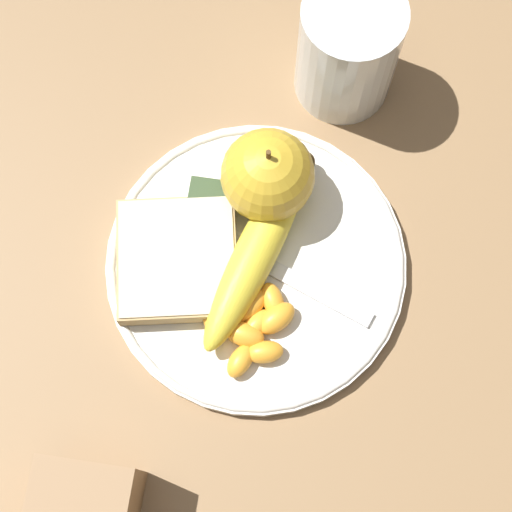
# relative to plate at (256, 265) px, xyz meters

# --- Properties ---
(ground_plane) EXTENTS (3.00, 3.00, 0.00)m
(ground_plane) POSITION_rel_plate_xyz_m (0.00, 0.00, -0.01)
(ground_plane) COLOR olive
(plate) EXTENTS (0.23, 0.23, 0.01)m
(plate) POSITION_rel_plate_xyz_m (0.00, 0.00, 0.00)
(plate) COLOR silver
(plate) RESTS_ON ground_plane
(juice_glass) EXTENTS (0.08, 0.08, 0.11)m
(juice_glass) POSITION_rel_plate_xyz_m (0.17, -0.05, 0.04)
(juice_glass) COLOR silver
(juice_glass) RESTS_ON ground_plane
(apple) EXTENTS (0.07, 0.07, 0.08)m
(apple) POSITION_rel_plate_xyz_m (0.06, 0.00, 0.04)
(apple) COLOR gold
(apple) RESTS_ON plate
(banana) EXTENTS (0.17, 0.08, 0.03)m
(banana) POSITION_rel_plate_xyz_m (0.01, -0.00, 0.02)
(banana) COLOR yellow
(banana) RESTS_ON plate
(bread_slice) EXTENTS (0.11, 0.11, 0.02)m
(bread_slice) POSITION_rel_plate_xyz_m (-0.01, 0.06, 0.02)
(bread_slice) COLOR tan
(bread_slice) RESTS_ON plate
(fork) EXTENTS (0.08, 0.16, 0.00)m
(fork) POSITION_rel_plate_xyz_m (0.00, -0.00, 0.01)
(fork) COLOR silver
(fork) RESTS_ON plate
(jam_packet) EXTENTS (0.04, 0.03, 0.02)m
(jam_packet) POSITION_rel_plate_xyz_m (0.04, 0.04, 0.01)
(jam_packet) COLOR white
(jam_packet) RESTS_ON plate
(orange_segment_0) EXTENTS (0.02, 0.03, 0.02)m
(orange_segment_0) POSITION_rel_plate_xyz_m (-0.07, -0.02, 0.01)
(orange_segment_0) COLOR #F9A32D
(orange_segment_0) RESTS_ON plate
(orange_segment_1) EXTENTS (0.03, 0.03, 0.02)m
(orange_segment_1) POSITION_rel_plate_xyz_m (-0.05, -0.01, 0.01)
(orange_segment_1) COLOR #F9A32D
(orange_segment_1) RESTS_ON plate
(orange_segment_2) EXTENTS (0.02, 0.03, 0.02)m
(orange_segment_2) POSITION_rel_plate_xyz_m (-0.06, -0.00, 0.01)
(orange_segment_2) COLOR #F9A32D
(orange_segment_2) RESTS_ON plate
(orange_segment_3) EXTENTS (0.03, 0.03, 0.02)m
(orange_segment_3) POSITION_rel_plate_xyz_m (-0.03, -0.02, 0.01)
(orange_segment_3) COLOR #F9A32D
(orange_segment_3) RESTS_ON plate
(orange_segment_4) EXTENTS (0.04, 0.04, 0.02)m
(orange_segment_4) POSITION_rel_plate_xyz_m (-0.04, -0.02, 0.01)
(orange_segment_4) COLOR #F9A32D
(orange_segment_4) RESTS_ON plate
(orange_segment_5) EXTENTS (0.04, 0.03, 0.02)m
(orange_segment_5) POSITION_rel_plate_xyz_m (-0.04, 0.00, 0.01)
(orange_segment_5) COLOR #F9A32D
(orange_segment_5) RESTS_ON plate
(orange_segment_6) EXTENTS (0.03, 0.03, 0.02)m
(orange_segment_6) POSITION_rel_plate_xyz_m (-0.08, -0.00, 0.01)
(orange_segment_6) COLOR #F9A32D
(orange_segment_6) RESTS_ON plate
(orange_segment_7) EXTENTS (0.04, 0.03, 0.02)m
(orange_segment_7) POSITION_rel_plate_xyz_m (-0.05, 0.02, 0.01)
(orange_segment_7) COLOR #F9A32D
(orange_segment_7) RESTS_ON plate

